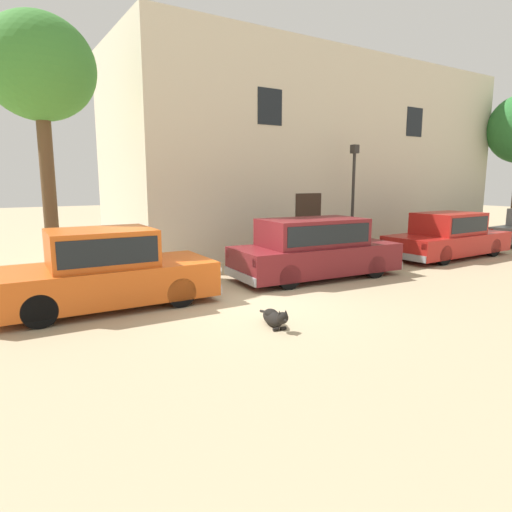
# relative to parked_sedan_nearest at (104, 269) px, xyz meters

# --- Properties ---
(ground_plane) EXTENTS (80.00, 80.00, 0.00)m
(ground_plane) POSITION_rel_parked_sedan_nearest_xyz_m (2.71, -1.15, -0.77)
(ground_plane) COLOR tan
(parked_sedan_nearest) EXTENTS (4.49, 1.97, 1.58)m
(parked_sedan_nearest) POSITION_rel_parked_sedan_nearest_xyz_m (0.00, 0.00, 0.00)
(parked_sedan_nearest) COLOR #D15619
(parked_sedan_nearest) RESTS_ON ground_plane
(parked_sedan_second) EXTENTS (4.70, 2.06, 1.56)m
(parked_sedan_second) POSITION_rel_parked_sedan_nearest_xyz_m (5.32, -0.15, 0.04)
(parked_sedan_second) COLOR maroon
(parked_sedan_second) RESTS_ON ground_plane
(parked_sedan_third) EXTENTS (4.86, 1.88, 1.48)m
(parked_sedan_third) POSITION_rel_parked_sedan_nearest_xyz_m (11.12, -0.05, -0.04)
(parked_sedan_third) COLOR #AD1E19
(parked_sedan_third) RESTS_ON ground_plane
(apartment_block) EXTENTS (16.11, 5.62, 7.11)m
(apartment_block) POSITION_rel_parked_sedan_nearest_xyz_m (9.96, 5.70, 2.78)
(apartment_block) COLOR beige
(apartment_block) RESTS_ON ground_plane
(stray_dog_spotted) EXTENTS (0.32, 1.03, 0.39)m
(stray_dog_spotted) POSITION_rel_parked_sedan_nearest_xyz_m (2.17, -2.88, -0.60)
(stray_dog_spotted) COLOR black
(stray_dog_spotted) RESTS_ON ground_plane
(street_lamp) EXTENTS (0.22, 0.22, 3.70)m
(street_lamp) POSITION_rel_parked_sedan_nearest_xyz_m (8.76, 2.01, 1.61)
(street_lamp) COLOR #2D2B28
(street_lamp) RESTS_ON ground_plane
(acacia_tree_left) EXTENTS (2.62, 2.36, 6.42)m
(acacia_tree_left) POSITION_rel_parked_sedan_nearest_xyz_m (-0.51, 3.11, 4.32)
(acacia_tree_left) COLOR brown
(acacia_tree_left) RESTS_ON ground_plane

